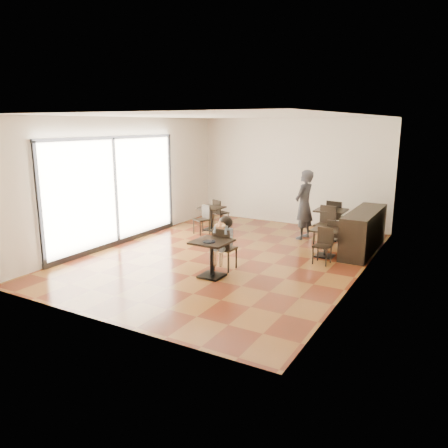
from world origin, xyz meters
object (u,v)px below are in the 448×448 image
Objects in this scene: chair_mid_a at (336,235)px; adult_patron at (304,205)px; chair_left_a at (221,213)px; cafe_table_mid at (325,243)px; child at (225,243)px; child_chair at (225,249)px; chair_back_b at (324,225)px; child_table at (212,259)px; cafe_table_back at (330,224)px; cafe_table_left at (212,219)px; chair_left_b at (201,220)px; chair_back_a at (336,218)px; chair_mid_b at (322,246)px.

adult_patron is at bearing -32.03° from chair_mid_a.
chair_mid_a is at bearing -172.05° from chair_left_a.
child is at bearing -129.19° from cafe_table_mid.
chair_back_b is at bearing -112.04° from child_chair.
child is 3.01m from chair_mid_a.
cafe_table_back is at bearing 73.48° from child_table.
child_table is 3.89m from adult_patron.
cafe_table_back is at bearing 97.92° from chair_back_b.
chair_back_b is (1.22, 3.56, 0.11)m from child_table.
child_chair is at bearing -54.06° from cafe_table_left.
chair_back_b is (-0.46, 0.52, 0.09)m from chair_mid_a.
chair_left_b is 0.84× the size of chair_back_a.
child_table is 4.82m from chair_back_a.
child_table is 0.94× the size of cafe_table_back.
child reaches higher than cafe_table_back.
chair_back_b reaches higher than child_chair.
child_chair is 0.79× the size of child.
chair_left_b is (-3.29, -1.25, 0.00)m from cafe_table_back.
cafe_table_mid is (1.58, 1.94, -0.13)m from child_chair.
chair_back_b reaches higher than chair_left_b.
chair_back_a is (1.22, 4.11, 0.03)m from child_chair.
child_chair is 2.18m from chair_mid_b.
adult_patron is at bearing 8.61° from cafe_table_left.
chair_left_b is (0.00, -0.55, 0.07)m from cafe_table_left.
cafe_table_back reaches higher than chair_mid_b.
chair_left_a is at bearing -58.70° from child_chair.
adult_patron is 2.27× the size of chair_left_a.
cafe_table_mid is 0.83× the size of chair_mid_b.
child_chair is 3.00m from chair_mid_a.
cafe_table_mid is at bearing 45.43° from adult_patron.
adult_patron is 1.16m from chair_back_a.
cafe_table_mid is 0.81× the size of chair_left_b.
chair_left_b is at bearing -48.10° from child_chair.
chair_back_a is (-0.46, 1.62, 0.09)m from chair_mid_a.
child_table is at bearing 139.37° from chair_left_a.
child_chair reaches higher than cafe_table_left.
child_chair is 1.15× the size of chair_mid_a.
chair_left_a is at bearing 90.00° from cafe_table_left.
chair_left_b is (-2.07, 2.31, -0.17)m from child.
child_table is at bearing -32.33° from chair_left_b.
chair_left_a is at bearing -85.33° from adult_patron.
adult_patron is at bearing 41.50° from chair_left_b.
chair_mid_a reaches higher than cafe_table_mid.
child_chair is 0.12m from child.
chair_left_a is at bearing 158.10° from cafe_table_mid.
chair_left_a is (-3.66, 1.47, 0.08)m from cafe_table_mid.
child_table is 3.47m from chair_mid_a.
child is 2.19m from chair_mid_b.
cafe_table_back is at bearing 104.69° from chair_mid_b.
cafe_table_left is at bearing 165.88° from cafe_table_mid.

